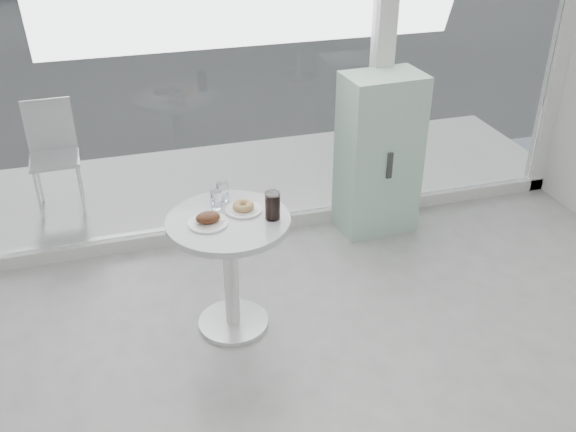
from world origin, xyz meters
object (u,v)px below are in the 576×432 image
object	(u,v)px
plate_fritter	(209,220)
mint_cabinet	(379,155)
main_table	(230,251)
water_tumbler_a	(216,201)
patio_chair	(53,149)
plate_donut	(243,208)
cola_glass	(273,206)
water_tumbler_b	(223,193)

from	to	relation	value
plate_fritter	mint_cabinet	bearing A→B (deg)	32.01
main_table	water_tumbler_a	world-z (taller)	water_tumbler_a
patio_chair	plate_donut	world-z (taller)	patio_chair
main_table	patio_chair	size ratio (longest dim) A/B	0.88
plate_donut	cola_glass	distance (m)	0.20
main_table	water_tumbler_a	bearing A→B (deg)	105.89
main_table	mint_cabinet	xyz separation A→B (m)	(1.33, 0.88, 0.07)
plate_donut	mint_cabinet	bearing A→B (deg)	33.62
plate_fritter	water_tumbler_a	distance (m)	0.18
cola_glass	mint_cabinet	bearing A→B (deg)	41.19
patio_chair	plate_fritter	xyz separation A→B (m)	(0.92, -1.89, 0.25)
water_tumbler_a	water_tumbler_b	world-z (taller)	water_tumbler_b
plate_fritter	water_tumbler_b	xyz separation A→B (m)	(0.13, 0.24, 0.02)
plate_fritter	plate_donut	distance (m)	0.24
patio_chair	water_tumbler_b	xyz separation A→B (m)	(1.05, -1.65, 0.28)
cola_glass	water_tumbler_b	bearing A→B (deg)	128.83
plate_donut	water_tumbler_a	bearing A→B (deg)	154.27
plate_fritter	plate_donut	world-z (taller)	plate_fritter
plate_fritter	plate_donut	xyz separation A→B (m)	(0.22, 0.09, -0.01)
plate_fritter	cola_glass	distance (m)	0.37
mint_cabinet	patio_chair	xyz separation A→B (m)	(-2.36, 0.99, -0.07)
main_table	plate_donut	bearing A→B (deg)	32.17
water_tumbler_a	patio_chair	bearing A→B (deg)	119.92
patio_chair	water_tumbler_b	size ratio (longest dim) A/B	7.45
plate_donut	cola_glass	size ratio (longest dim) A/B	1.31
main_table	plate_fritter	distance (m)	0.27
mint_cabinet	water_tumbler_a	world-z (taller)	mint_cabinet
water_tumbler_a	main_table	bearing A→B (deg)	-74.11
plate_donut	cola_glass	world-z (taller)	cola_glass
mint_cabinet	main_table	bearing A→B (deg)	-149.97
plate_donut	water_tumbler_b	bearing A→B (deg)	120.33
water_tumbler_a	cola_glass	size ratio (longest dim) A/B	0.66
plate_fritter	water_tumbler_b	bearing A→B (deg)	61.74
water_tumbler_a	water_tumbler_b	xyz separation A→B (m)	(0.06, 0.08, 0.00)
main_table	mint_cabinet	bearing A→B (deg)	33.51
mint_cabinet	plate_donut	xyz separation A→B (m)	(-1.22, -0.81, 0.17)
main_table	cola_glass	distance (m)	0.39
water_tumbler_a	water_tumbler_b	size ratio (longest dim) A/B	0.95
water_tumbler_b	plate_fritter	bearing A→B (deg)	-118.26
main_table	water_tumbler_a	xyz separation A→B (m)	(-0.04, 0.14, 0.27)
main_table	cola_glass	world-z (taller)	cola_glass
plate_fritter	plate_donut	bearing A→B (deg)	22.09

